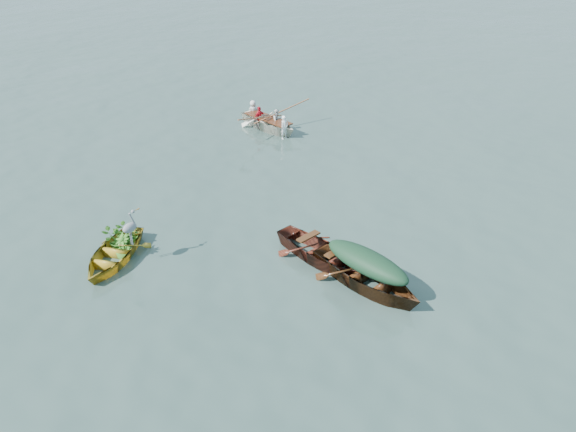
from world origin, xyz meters
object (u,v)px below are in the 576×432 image
at_px(rowed_boat, 268,130).
at_px(heron, 130,233).
at_px(yellow_dinghy, 114,261).
at_px(green_tarp_boat, 365,287).
at_px(open_wooden_boat, 321,262).

relative_size(rowed_boat, heron, 4.36).
bearing_deg(yellow_dinghy, heron, 5.19).
relative_size(yellow_dinghy, green_tarp_boat, 0.73).
distance_m(green_tarp_boat, rowed_boat, 10.57).
xyz_separation_m(open_wooden_boat, rowed_boat, (-7.02, 6.19, 0.00)).
height_order(yellow_dinghy, heron, heron).
relative_size(yellow_dinghy, heron, 3.33).
height_order(green_tarp_boat, rowed_boat, green_tarp_boat).
bearing_deg(yellow_dinghy, open_wooden_boat, 11.61).
xyz_separation_m(open_wooden_boat, heron, (-3.64, -2.94, 0.87)).
bearing_deg(open_wooden_boat, green_tarp_boat, -89.81).
xyz_separation_m(yellow_dinghy, open_wooden_boat, (4.11, 3.23, 0.00)).
relative_size(open_wooden_boat, rowed_boat, 0.99).
height_order(yellow_dinghy, open_wooden_boat, open_wooden_boat).
bearing_deg(green_tarp_boat, yellow_dinghy, 126.86).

